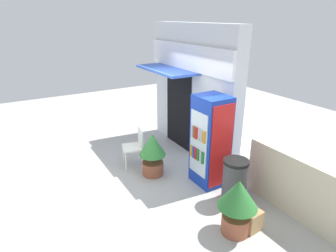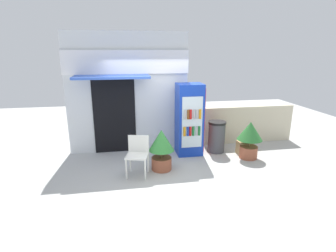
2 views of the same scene
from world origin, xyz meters
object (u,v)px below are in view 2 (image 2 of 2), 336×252
Objects in this scene: trash_bin at (216,137)px; cardboard_box at (245,148)px; drink_cooler at (190,120)px; potted_plant_near_shop at (161,147)px; plastic_chair at (138,152)px; potted_plant_curbside at (250,136)px.

cardboard_box is at bearing -23.63° from trash_bin.
potted_plant_near_shop is (-0.88, -0.87, -0.38)m from drink_cooler.
plastic_chair is 1.02× the size of trash_bin.
drink_cooler is 2.15× the size of plastic_chair.
potted_plant_near_shop is at bearing 14.95° from plastic_chair.
drink_cooler is 1.81m from plastic_chair.
trash_bin is at bearing -0.29° from drink_cooler.
potted_plant_curbside is 0.90m from trash_bin.
drink_cooler reaches higher than plastic_chair.
drink_cooler is 1.60m from potted_plant_curbside.
plastic_chair is at bearing -144.66° from drink_cooler.
trash_bin is (2.21, 1.02, -0.10)m from plastic_chair.
potted_plant_near_shop is 1.00× the size of potted_plant_curbside.
plastic_chair reaches higher than cardboard_box.
potted_plant_curbside is at bearing 8.64° from plastic_chair.
potted_plant_curbside is 1.13× the size of trash_bin.
potted_plant_near_shop reaches higher than plastic_chair.
plastic_chair is 2.92m from potted_plant_curbside.
drink_cooler is at bearing 168.11° from cardboard_box.
potted_plant_curbside reaches higher than plastic_chair.
plastic_chair is 0.91× the size of potted_plant_curbside.
drink_cooler reaches higher than trash_bin.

